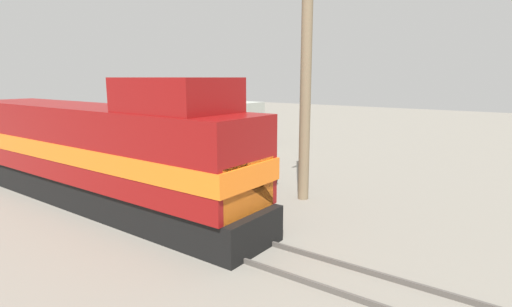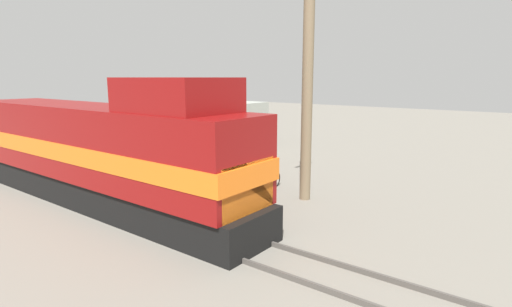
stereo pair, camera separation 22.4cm
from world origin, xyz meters
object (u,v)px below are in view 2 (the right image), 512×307
object	(u,v)px
locomotive	(104,152)
vendor_umbrella	(218,147)
bicycle	(260,177)
utility_pole	(308,79)
billboard_sign	(183,123)
person_bystander	(244,173)

from	to	relation	value
locomotive	vendor_umbrella	world-z (taller)	locomotive
vendor_umbrella	bicycle	distance (m)	2.66
vendor_umbrella	utility_pole	bearing A→B (deg)	-93.02
utility_pole	billboard_sign	xyz separation A→B (m)	(0.00, 7.52, -2.34)
person_bystander	billboard_sign	bearing A→B (deg)	81.61
vendor_umbrella	billboard_sign	size ratio (longest dim) A/B	0.61
vendor_umbrella	bicycle	xyz separation A→B (m)	(0.45, -2.27, -1.31)
utility_pole	person_bystander	xyz separation A→B (m)	(-0.70, 2.77, -4.20)
utility_pole	vendor_umbrella	size ratio (longest dim) A/B	4.38
person_bystander	bicycle	world-z (taller)	person_bystander
utility_pole	billboard_sign	world-z (taller)	utility_pole
vendor_umbrella	bicycle	bearing A→B (deg)	-78.77
locomotive	vendor_umbrella	xyz separation A→B (m)	(5.87, -0.82, -0.50)
locomotive	utility_pole	xyz separation A→B (m)	(5.60, -6.06, 2.91)
locomotive	bicycle	xyz separation A→B (m)	(6.32, -3.09, -1.81)
locomotive	person_bystander	world-z (taller)	locomotive
person_bystander	bicycle	size ratio (longest dim) A/B	0.83
billboard_sign	person_bystander	distance (m)	5.15
locomotive	billboard_sign	distance (m)	5.81
utility_pole	person_bystander	size ratio (longest dim) A/B	6.11
billboard_sign	person_bystander	world-z (taller)	billboard_sign
utility_pole	vendor_umbrella	distance (m)	6.25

